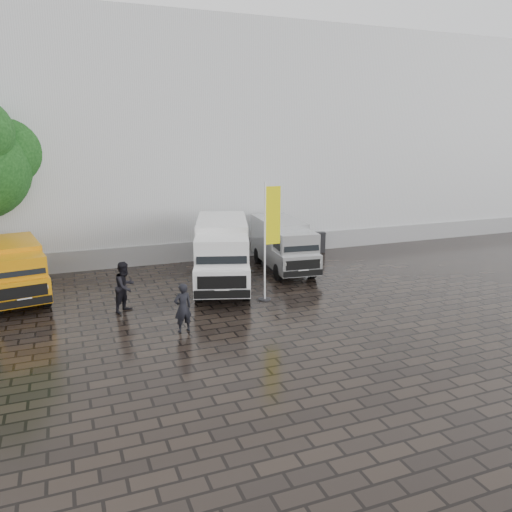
{
  "coord_description": "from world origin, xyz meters",
  "views": [
    {
      "loc": [
        -6.78,
        -16.46,
        6.29
      ],
      "look_at": [
        0.5,
        2.2,
        1.44
      ],
      "focal_mm": 35.0,
      "sensor_mm": 36.0,
      "label": 1
    }
  ],
  "objects_px": {
    "person_front": "(183,308)",
    "person_tent": "(125,287)",
    "van_silver": "(283,246)",
    "flagpole": "(269,236)",
    "van_yellow": "(16,272)",
    "wheelie_bin": "(319,242)",
    "van_white": "(222,254)"
  },
  "relations": [
    {
      "from": "person_front",
      "to": "person_tent",
      "type": "distance_m",
      "value": 3.09
    },
    {
      "from": "van_silver",
      "to": "flagpole",
      "type": "bearing_deg",
      "value": -115.32
    },
    {
      "from": "van_yellow",
      "to": "wheelie_bin",
      "type": "xyz_separation_m",
      "value": [
        15.04,
        3.04,
        -0.57
      ]
    },
    {
      "from": "person_front",
      "to": "wheelie_bin",
      "type": "bearing_deg",
      "value": -149.28
    },
    {
      "from": "van_yellow",
      "to": "van_silver",
      "type": "relative_size",
      "value": 0.89
    },
    {
      "from": "wheelie_bin",
      "to": "person_front",
      "type": "height_order",
      "value": "person_front"
    },
    {
      "from": "van_silver",
      "to": "wheelie_bin",
      "type": "relative_size",
      "value": 4.96
    },
    {
      "from": "van_white",
      "to": "flagpole",
      "type": "bearing_deg",
      "value": -47.46
    },
    {
      "from": "van_white",
      "to": "wheelie_bin",
      "type": "distance_m",
      "value": 8.18
    },
    {
      "from": "person_front",
      "to": "van_yellow",
      "type": "bearing_deg",
      "value": -58.46
    },
    {
      "from": "van_silver",
      "to": "wheelie_bin",
      "type": "height_order",
      "value": "van_silver"
    },
    {
      "from": "van_yellow",
      "to": "person_tent",
      "type": "distance_m",
      "value": 4.86
    },
    {
      "from": "van_yellow",
      "to": "person_tent",
      "type": "relative_size",
      "value": 2.58
    },
    {
      "from": "person_front",
      "to": "person_tent",
      "type": "xyz_separation_m",
      "value": [
        -1.5,
        2.7,
        0.11
      ]
    },
    {
      "from": "person_front",
      "to": "van_silver",
      "type": "bearing_deg",
      "value": -147.73
    },
    {
      "from": "van_silver",
      "to": "person_tent",
      "type": "bearing_deg",
      "value": -151.26
    },
    {
      "from": "flagpole",
      "to": "person_front",
      "type": "xyz_separation_m",
      "value": [
        -3.92,
        -2.08,
        -1.73
      ]
    },
    {
      "from": "van_yellow",
      "to": "person_front",
      "type": "xyz_separation_m",
      "value": [
        5.3,
        -5.72,
        -0.29
      ]
    },
    {
      "from": "van_white",
      "to": "person_tent",
      "type": "relative_size",
      "value": 3.39
    },
    {
      "from": "flagpole",
      "to": "person_tent",
      "type": "height_order",
      "value": "flagpole"
    },
    {
      "from": "person_tent",
      "to": "flagpole",
      "type": "bearing_deg",
      "value": -50.59
    },
    {
      "from": "van_silver",
      "to": "van_white",
      "type": "bearing_deg",
      "value": -151.74
    },
    {
      "from": "van_white",
      "to": "van_silver",
      "type": "bearing_deg",
      "value": 40.06
    },
    {
      "from": "van_yellow",
      "to": "wheelie_bin",
      "type": "height_order",
      "value": "van_yellow"
    },
    {
      "from": "flagpole",
      "to": "person_tent",
      "type": "distance_m",
      "value": 5.69
    },
    {
      "from": "flagpole",
      "to": "wheelie_bin",
      "type": "height_order",
      "value": "flagpole"
    },
    {
      "from": "van_yellow",
      "to": "van_silver",
      "type": "height_order",
      "value": "van_silver"
    },
    {
      "from": "van_silver",
      "to": "wheelie_bin",
      "type": "xyz_separation_m",
      "value": [
        3.45,
        2.79,
        -0.63
      ]
    },
    {
      "from": "van_yellow",
      "to": "van_white",
      "type": "xyz_separation_m",
      "value": [
        8.08,
        -1.19,
        0.26
      ]
    },
    {
      "from": "wheelie_bin",
      "to": "person_front",
      "type": "bearing_deg",
      "value": -118.49
    },
    {
      "from": "flagpole",
      "to": "van_silver",
      "type": "bearing_deg",
      "value": 58.71
    },
    {
      "from": "flagpole",
      "to": "van_yellow",
      "type": "bearing_deg",
      "value": 158.41
    }
  ]
}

